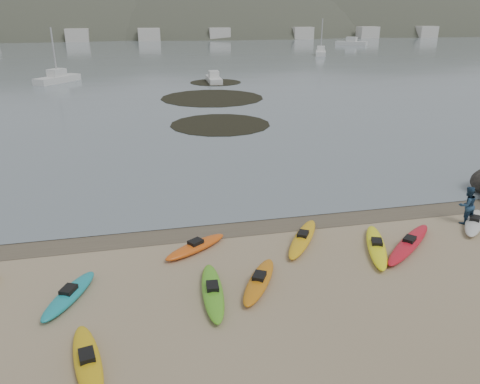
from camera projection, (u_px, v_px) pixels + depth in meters
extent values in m
plane|color=tan|center=(240.00, 223.00, 21.22)|extent=(600.00, 600.00, 0.00)
plane|color=brown|center=(241.00, 225.00, 20.95)|extent=(60.00, 60.00, 0.00)
plane|color=slate|center=(135.00, 27.00, 294.19)|extent=(1200.00, 1200.00, 0.00)
ellipsoid|color=#FFFB15|center=(376.00, 247.00, 18.71)|extent=(2.08, 3.85, 0.34)
ellipsoid|color=#EDAD14|center=(303.00, 238.00, 19.38)|extent=(2.66, 3.58, 0.34)
ellipsoid|color=gold|center=(88.00, 362.00, 12.55)|extent=(1.33, 3.41, 0.34)
ellipsoid|color=teal|center=(69.00, 295.00, 15.51)|extent=(1.93, 3.06, 0.34)
ellipsoid|color=silver|center=(474.00, 223.00, 20.84)|extent=(2.75, 2.87, 0.34)
ellipsoid|color=#59B424|center=(213.00, 292.00, 15.69)|extent=(0.99, 3.66, 0.34)
ellipsoid|color=#E55913|center=(196.00, 247.00, 18.70)|extent=(2.91, 2.27, 0.34)
ellipsoid|color=red|center=(409.00, 244.00, 18.93)|extent=(3.83, 3.42, 0.34)
ellipsoid|color=orange|center=(259.00, 281.00, 16.30)|extent=(2.19, 3.13, 0.34)
imported|color=navy|center=(467.00, 205.00, 20.89)|extent=(0.89, 0.71, 1.75)
cylinder|color=black|center=(220.00, 125.00, 39.60)|extent=(8.46, 8.46, 0.04)
cylinder|color=black|center=(212.00, 98.00, 51.82)|extent=(11.34, 11.34, 0.04)
cylinder|color=black|center=(216.00, 83.00, 63.11)|extent=(6.90, 6.90, 0.04)
cube|color=silver|center=(58.00, 79.00, 62.92)|extent=(5.65, 6.73, 0.97)
cube|color=silver|center=(214.00, 80.00, 63.05)|extent=(1.90, 5.92, 0.82)
cube|color=silver|center=(321.00, 53.00, 102.69)|extent=(4.67, 7.65, 1.04)
cube|color=silver|center=(351.00, 43.00, 133.40)|extent=(8.19, 7.58, 1.22)
ellipsoid|color=#384235|center=(33.00, 81.00, 195.87)|extent=(220.00, 120.00, 80.00)
ellipsoid|color=#384235|center=(222.00, 70.00, 206.82)|extent=(200.00, 110.00, 68.00)
ellipsoid|color=#384235|center=(385.00, 68.00, 234.07)|extent=(230.00, 130.00, 76.00)
cube|color=beige|center=(3.00, 36.00, 143.79)|extent=(7.00, 5.00, 4.00)
cube|color=beige|center=(84.00, 35.00, 148.73)|extent=(7.00, 5.00, 4.00)
cube|color=beige|center=(161.00, 34.00, 153.67)|extent=(7.00, 5.00, 4.00)
cube|color=beige|center=(232.00, 34.00, 158.61)|extent=(7.00, 5.00, 4.00)
cube|color=beige|center=(299.00, 33.00, 163.56)|extent=(7.00, 5.00, 4.00)
cube|color=beige|center=(362.00, 32.00, 168.50)|extent=(7.00, 5.00, 4.00)
cube|color=beige|center=(422.00, 32.00, 173.44)|extent=(7.00, 5.00, 4.00)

